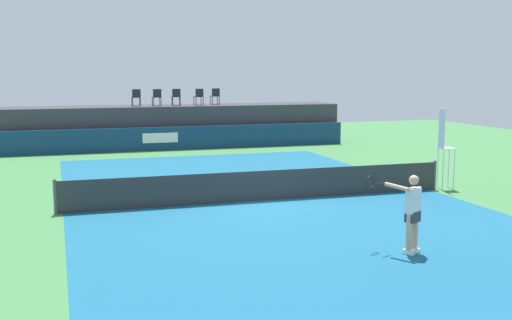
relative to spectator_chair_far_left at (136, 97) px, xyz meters
The scene contains 15 objects.
ground_plane 12.59m from the spectator_chair_far_left, 80.48° to the right, with size 48.00×48.00×0.00m, color #3D7A42.
court_inner 15.51m from the spectator_chair_far_left, 82.35° to the right, with size 12.00×22.00×0.00m, color #16597A.
sponsor_wall 3.34m from the spectator_chair_far_left, 38.85° to the right, with size 18.00×0.22×1.20m.
spectator_platform 2.59m from the spectator_chair_far_left, ahead, with size 18.00×2.80×2.20m, color #38383D.
spectator_chair_far_left is the anchor object (origin of this frame).
spectator_chair_left 1.08m from the spectator_chair_far_left, ahead, with size 0.45×0.45×0.89m.
spectator_chair_center 2.13m from the spectator_chair_far_left, ahead, with size 0.47×0.47×0.89m.
spectator_chair_right 3.35m from the spectator_chair_far_left, ahead, with size 0.47×0.47×0.89m.
spectator_chair_far_right 4.37m from the spectator_chair_far_left, ahead, with size 0.46×0.46×0.89m.
umpire_chair 17.41m from the spectator_chair_far_left, 60.48° to the right, with size 0.50×0.50×2.76m.
tennis_net 15.43m from the spectator_chair_far_left, 82.35° to the right, with size 12.40×0.02×0.95m, color #2D2D2D.
net_post_near 15.85m from the spectator_chair_far_left, 105.39° to the right, with size 0.10×0.10×1.00m, color #4C4C51.
net_post_far 17.37m from the spectator_chair_far_left, 61.45° to the right, with size 0.10×0.10×1.00m, color #4C4C51.
tennis_player 21.89m from the spectator_chair_far_left, 81.09° to the right, with size 1.07×1.04×1.77m.
tennis_ball 11.03m from the spectator_chair_far_left, 94.85° to the right, with size 0.07×0.07×0.07m, color #D8EA33.
Camera 1 is at (-6.05, -18.29, 4.03)m, focal length 43.95 mm.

